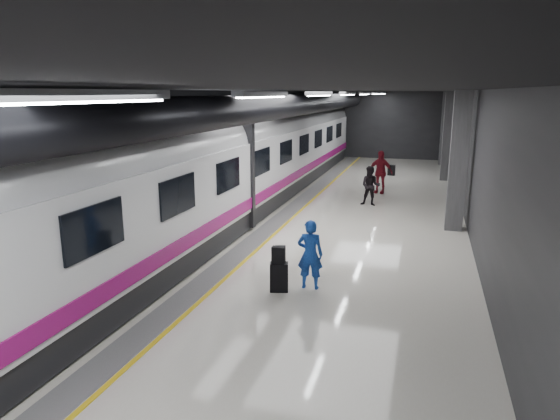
% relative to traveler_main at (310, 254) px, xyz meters
% --- Properties ---
extents(ground, '(40.00, 40.00, 0.00)m').
position_rel_traveler_main_xyz_m(ground, '(-1.15, 4.35, -0.82)').
color(ground, silver).
rests_on(ground, ground).
extents(platform_hall, '(10.02, 40.02, 4.51)m').
position_rel_traveler_main_xyz_m(platform_hall, '(-1.44, 5.30, 2.72)').
color(platform_hall, black).
rests_on(platform_hall, ground).
extents(train, '(3.05, 38.00, 4.05)m').
position_rel_traveler_main_xyz_m(train, '(-4.40, 4.35, 1.25)').
color(train, black).
rests_on(train, ground).
extents(traveler_main, '(0.62, 0.43, 1.63)m').
position_rel_traveler_main_xyz_m(traveler_main, '(0.00, 0.00, 0.00)').
color(traveler_main, blue).
rests_on(traveler_main, ground).
extents(suitcase_main, '(0.46, 0.36, 0.67)m').
position_rel_traveler_main_xyz_m(suitcase_main, '(-0.63, -0.38, -0.48)').
color(suitcase_main, black).
rests_on(suitcase_main, ground).
extents(shoulder_bag, '(0.30, 0.17, 0.39)m').
position_rel_traveler_main_xyz_m(shoulder_bag, '(-0.63, -0.41, 0.05)').
color(shoulder_bag, black).
rests_on(shoulder_bag, suitcase_main).
extents(traveler_far_a, '(0.80, 0.64, 1.59)m').
position_rel_traveler_main_xyz_m(traveler_far_a, '(0.34, 9.15, -0.02)').
color(traveler_far_a, black).
rests_on(traveler_far_a, ground).
extents(traveler_far_b, '(1.20, 0.71, 1.91)m').
position_rel_traveler_main_xyz_m(traveler_far_b, '(0.45, 11.86, 0.14)').
color(traveler_far_b, maroon).
rests_on(traveler_far_b, ground).
extents(suitcase_far, '(0.42, 0.30, 0.57)m').
position_rel_traveler_main_xyz_m(suitcase_far, '(0.60, 17.03, -0.53)').
color(suitcase_far, black).
rests_on(suitcase_far, ground).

